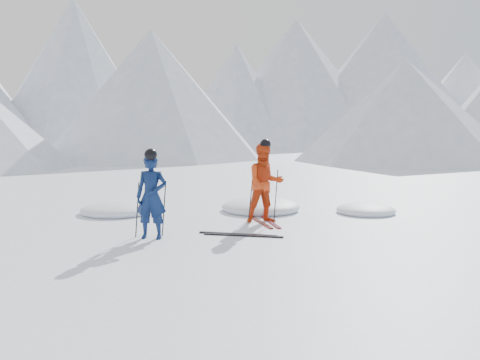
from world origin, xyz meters
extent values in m
plane|color=white|center=(0.00, 0.00, 0.00)|extent=(160.00, 160.00, 0.00)
cone|color=#B2BCD1|center=(-11.51, 40.48, 7.17)|extent=(23.96, 23.96, 14.35)
cone|color=#B2BCD1|center=(-5.08, 51.27, 5.96)|extent=(17.69, 17.69, 11.93)
cone|color=#B2BCD1|center=(4.51, 43.52, 5.42)|extent=(19.63, 19.63, 10.85)
cone|color=#B2BCD1|center=(11.74, 46.25, 7.07)|extent=(23.31, 23.31, 14.15)
cone|color=#B2BCD1|center=(21.49, 44.84, 7.44)|extent=(28.94, 28.94, 14.88)
cone|color=silver|center=(31.93, 45.34, 5.38)|extent=(24.45, 24.45, 10.76)
cone|color=#B2BCD1|center=(12.00, 20.00, 3.25)|extent=(14.00, 14.00, 6.50)
cone|color=#B2BCD1|center=(-4.00, 26.00, 4.50)|extent=(16.00, 16.00, 9.00)
imported|color=#0B1C46|center=(-3.41, -0.29, 0.87)|extent=(0.73, 0.57, 1.75)
imported|color=red|center=(-0.77, 1.09, 0.95)|extent=(0.98, 0.80, 1.89)
cylinder|color=black|center=(-3.71, -0.14, 0.58)|extent=(0.12, 0.08, 1.16)
cylinder|color=black|center=(-3.16, -0.04, 0.58)|extent=(0.12, 0.07, 1.16)
cylinder|color=black|center=(-1.07, 1.34, 0.63)|extent=(0.13, 0.10, 1.26)
cylinder|color=black|center=(-0.47, 1.24, 0.63)|extent=(0.13, 0.09, 1.26)
cube|color=black|center=(-0.89, 1.09, 0.01)|extent=(0.31, 1.70, 0.03)
cube|color=black|center=(-0.65, 1.09, 0.01)|extent=(0.19, 1.70, 0.03)
cube|color=black|center=(-1.61, -0.21, 0.01)|extent=(1.61, 0.71, 0.03)
cube|color=black|center=(-1.51, -0.36, 0.01)|extent=(1.63, 0.66, 0.03)
ellipsoid|color=white|center=(-4.41, 2.91, 0.00)|extent=(1.92, 1.92, 0.42)
ellipsoid|color=white|center=(2.15, 1.96, 0.00)|extent=(1.56, 1.56, 0.34)
ellipsoid|color=white|center=(-0.56, 2.74, 0.00)|extent=(2.14, 2.14, 0.47)
camera|label=1|loc=(-3.12, -10.75, 2.34)|focal=38.00mm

